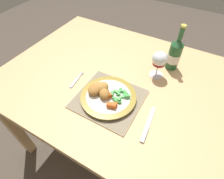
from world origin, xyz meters
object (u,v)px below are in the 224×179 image
dinner_plate (108,97)px  wine_glass (160,60)px  dining_table (129,92)px  fork (76,81)px  bottle (175,54)px  table_knife (147,127)px

dinner_plate → wine_glass: size_ratio=1.79×
dining_table → fork: fork is taller
dinner_plate → fork: 0.21m
wine_glass → bottle: (0.05, 0.10, -0.01)m
dinner_plate → bottle: (0.19, 0.38, 0.07)m
table_knife → bottle: (-0.03, 0.43, 0.09)m
dining_table → wine_glass: bearing=48.6°
wine_glass → bottle: bottle is taller
dinner_plate → table_knife: (0.22, -0.05, -0.01)m
dining_table → bottle: 0.32m
dining_table → bottle: bottle is taller
dinner_plate → dining_table: bearing=76.6°
fork → table_knife: 0.44m
dining_table → dinner_plate: 0.19m
dining_table → fork: (-0.25, -0.14, 0.09)m
fork → bottle: bottle is taller
fork → wine_glass: wine_glass is taller
table_knife → bottle: 0.44m
dinner_plate → fork: bearing=174.6°
dining_table → dinner_plate: size_ratio=5.24×
fork → wine_glass: bearing=35.9°
fork → table_knife: size_ratio=0.67×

